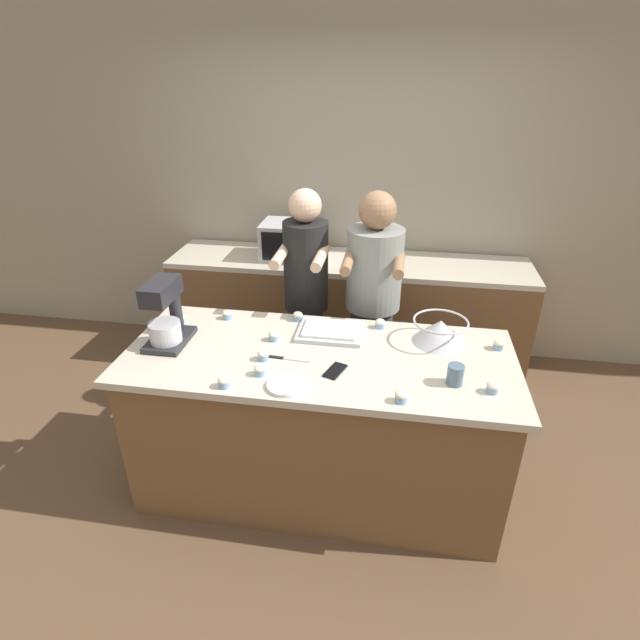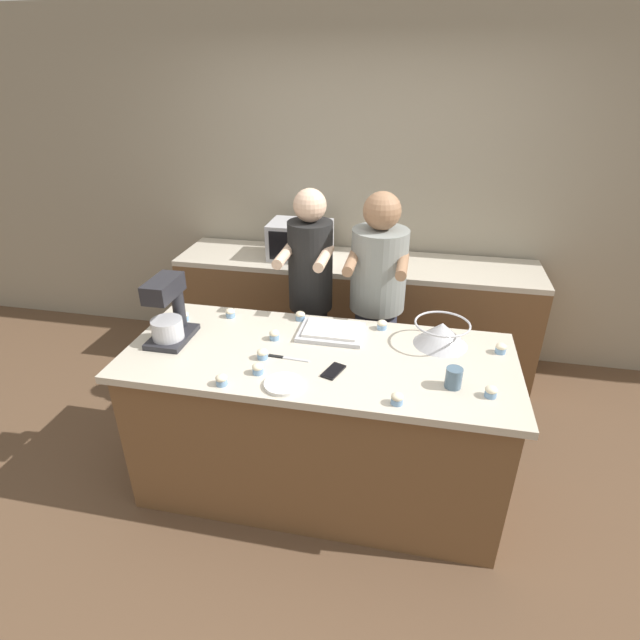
% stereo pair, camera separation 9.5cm
% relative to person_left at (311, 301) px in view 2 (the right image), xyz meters
% --- Properties ---
extents(ground_plane, '(16.00, 16.00, 0.00)m').
position_rel_person_left_xyz_m(ground_plane, '(0.20, -0.72, -0.86)').
color(ground_plane, brown).
extents(back_wall, '(10.00, 0.06, 2.70)m').
position_rel_person_left_xyz_m(back_wall, '(0.20, 1.05, 0.49)').
color(back_wall, gray).
rests_on(back_wall, ground_plane).
extents(island_counter, '(2.06, 0.87, 0.91)m').
position_rel_person_left_xyz_m(island_counter, '(0.20, -0.72, -0.41)').
color(island_counter, brown).
rests_on(island_counter, ground_plane).
extents(back_counter, '(2.80, 0.60, 0.91)m').
position_rel_person_left_xyz_m(back_counter, '(0.20, 0.70, -0.41)').
color(back_counter, brown).
rests_on(back_counter, ground_plane).
extents(person_left, '(0.31, 0.48, 1.61)m').
position_rel_person_left_xyz_m(person_left, '(0.00, 0.00, 0.00)').
color(person_left, '#232328').
rests_on(person_left, ground_plane).
extents(person_right, '(0.36, 0.52, 1.61)m').
position_rel_person_left_xyz_m(person_right, '(0.44, 0.00, -0.02)').
color(person_right, '#33384C').
rests_on(person_right, ground_plane).
extents(stand_mixer, '(0.20, 0.30, 0.37)m').
position_rel_person_left_xyz_m(stand_mixer, '(-0.62, -0.73, 0.21)').
color(stand_mixer, '#232328').
rests_on(stand_mixer, island_counter).
extents(mixing_bowl, '(0.30, 0.30, 0.13)m').
position_rel_person_left_xyz_m(mixing_bowl, '(0.84, -0.49, 0.12)').
color(mixing_bowl, '#BCBCC1').
rests_on(mixing_bowl, island_counter).
extents(baking_tray, '(0.36, 0.27, 0.04)m').
position_rel_person_left_xyz_m(baking_tray, '(0.23, -0.50, 0.06)').
color(baking_tray, '#BCBCC1').
rests_on(baking_tray, island_counter).
extents(microwave_oven, '(0.47, 0.34, 0.28)m').
position_rel_person_left_xyz_m(microwave_oven, '(-0.24, 0.70, 0.18)').
color(microwave_oven, '#B7B7BC').
rests_on(microwave_oven, back_counter).
extents(cell_phone, '(0.11, 0.16, 0.01)m').
position_rel_person_left_xyz_m(cell_phone, '(0.31, -0.88, 0.05)').
color(cell_phone, black).
rests_on(cell_phone, island_counter).
extents(drinking_glass, '(0.08, 0.08, 0.10)m').
position_rel_person_left_xyz_m(drinking_glass, '(0.89, -0.89, 0.10)').
color(drinking_glass, slate).
rests_on(drinking_glass, island_counter).
extents(small_plate, '(0.19, 0.19, 0.02)m').
position_rel_person_left_xyz_m(small_plate, '(0.10, -1.04, 0.06)').
color(small_plate, white).
rests_on(small_plate, island_counter).
extents(knife, '(0.22, 0.03, 0.01)m').
position_rel_person_left_xyz_m(knife, '(0.05, -0.80, 0.05)').
color(knife, '#BCBCC1').
rests_on(knife, island_counter).
extents(cupcake_0, '(0.06, 0.06, 0.06)m').
position_rel_person_left_xyz_m(cupcake_0, '(1.06, -0.93, 0.07)').
color(cupcake_0, '#759EC6').
rests_on(cupcake_0, island_counter).
extents(cupcake_1, '(0.06, 0.06, 0.06)m').
position_rel_person_left_xyz_m(cupcake_1, '(-0.19, -1.09, 0.07)').
color(cupcake_1, '#759EC6').
rests_on(cupcake_1, island_counter).
extents(cupcake_2, '(0.06, 0.06, 0.06)m').
position_rel_person_left_xyz_m(cupcake_2, '(0.64, -1.07, 0.07)').
color(cupcake_2, '#759EC6').
rests_on(cupcake_2, island_counter).
extents(cupcake_3, '(0.06, 0.06, 0.06)m').
position_rel_person_left_xyz_m(cupcake_3, '(0.02, -0.36, 0.07)').
color(cupcake_3, '#759EC6').
rests_on(cupcake_3, island_counter).
extents(cupcake_4, '(0.06, 0.06, 0.06)m').
position_rel_person_left_xyz_m(cupcake_4, '(1.15, -0.51, 0.07)').
color(cupcake_4, '#759EC6').
rests_on(cupcake_4, island_counter).
extents(cupcake_5, '(0.06, 0.06, 0.06)m').
position_rel_person_left_xyz_m(cupcake_5, '(0.51, -0.38, 0.07)').
color(cupcake_5, '#759EC6').
rests_on(cupcake_5, island_counter).
extents(cupcake_6, '(0.06, 0.06, 0.06)m').
position_rel_person_left_xyz_m(cupcake_6, '(-0.07, -0.62, 0.07)').
color(cupcake_6, '#759EC6').
rests_on(cupcake_6, island_counter).
extents(cupcake_7, '(0.06, 0.06, 0.06)m').
position_rel_person_left_xyz_m(cupcake_7, '(-0.05, -0.96, 0.07)').
color(cupcake_7, '#759EC6').
rests_on(cupcake_7, island_counter).
extents(cupcake_8, '(0.06, 0.06, 0.06)m').
position_rel_person_left_xyz_m(cupcake_8, '(-0.40, -0.41, 0.07)').
color(cupcake_8, '#759EC6').
rests_on(cupcake_8, island_counter).
extents(cupcake_9, '(0.06, 0.06, 0.06)m').
position_rel_person_left_xyz_m(cupcake_9, '(-0.07, -0.82, 0.07)').
color(cupcake_9, '#759EC6').
rests_on(cupcake_9, island_counter).
extents(cupcake_10, '(0.06, 0.06, 0.06)m').
position_rel_person_left_xyz_m(cupcake_10, '(-0.66, -0.50, 0.07)').
color(cupcake_10, '#759EC6').
rests_on(cupcake_10, island_counter).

